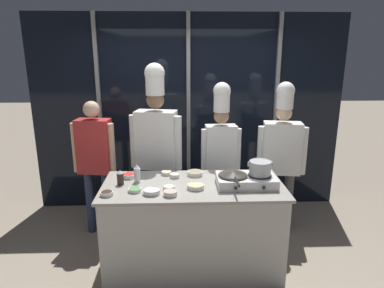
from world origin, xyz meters
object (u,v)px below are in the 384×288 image
object	(u,v)px
prep_bowl_onion	(152,191)
prep_bowl_mushrooms	(195,173)
prep_bowl_scallions	(135,190)
chef_head	(156,139)
portable_stove	(246,180)
squeeze_bottle_clear	(137,174)
prep_bowl_shrimp	(170,193)
chef_sous	(221,146)
prep_bowl_rice	(175,175)
prep_bowl_bean_sprouts	(169,187)
chef_line	(282,149)
stock_pot	(260,168)
person_guest	(95,155)
prep_bowl_ginger	(196,186)
prep_bowl_bell_pepper	(129,175)
frying_pan	(233,174)
prep_bowl_soy_glaze	(107,193)
prep_bowl_noodles	(166,173)
squeeze_bottle_soy	(120,178)

from	to	relation	value
prep_bowl_onion	prep_bowl_mushrooms	bearing A→B (deg)	47.89
prep_bowl_scallions	chef_head	bearing A→B (deg)	80.07
portable_stove	squeeze_bottle_clear	xyz separation A→B (m)	(-1.08, 0.14, 0.04)
prep_bowl_shrimp	chef_sous	world-z (taller)	chef_sous
prep_bowl_rice	chef_head	world-z (taller)	chef_head
prep_bowl_bean_sprouts	prep_bowl_shrimp	bearing A→B (deg)	-84.06
prep_bowl_bean_sprouts	chef_line	distance (m)	1.57
chef_head	prep_bowl_shrimp	bearing A→B (deg)	111.56
stock_pot	prep_bowl_bean_sprouts	size ratio (longest dim) A/B	2.10
stock_pot	prep_bowl_shrimp	size ratio (longest dim) A/B	1.89
person_guest	prep_bowl_ginger	bearing A→B (deg)	150.60
prep_bowl_mushrooms	chef_head	world-z (taller)	chef_head
prep_bowl_rice	chef_sous	distance (m)	0.80
prep_bowl_ginger	prep_bowl_bell_pepper	world-z (taller)	prep_bowl_ginger
frying_pan	person_guest	xyz separation A→B (m)	(-1.53, 0.81, -0.04)
stock_pot	chef_sous	xyz separation A→B (m)	(-0.29, 0.81, -0.01)
stock_pot	prep_bowl_bell_pepper	bearing A→B (deg)	168.67
squeeze_bottle_clear	chef_sous	distance (m)	1.15
prep_bowl_bean_sprouts	prep_bowl_ginger	world-z (taller)	prep_bowl_ginger
squeeze_bottle_clear	prep_bowl_ginger	world-z (taller)	squeeze_bottle_clear
prep_bowl_bell_pepper	prep_bowl_soy_glaze	bearing A→B (deg)	-107.25
prep_bowl_onion	stock_pot	bearing A→B (deg)	8.96
stock_pot	person_guest	distance (m)	1.96
prep_bowl_scallions	prep_bowl_noodles	size ratio (longest dim) A/B	1.12
prep_bowl_rice	chef_head	size ratio (longest dim) A/B	0.05
frying_pan	prep_bowl_rice	distance (m)	0.63
portable_stove	prep_bowl_soy_glaze	world-z (taller)	portable_stove
prep_bowl_mushrooms	prep_bowl_bell_pepper	bearing A→B (deg)	-176.51
chef_head	squeeze_bottle_clear	bearing A→B (deg)	87.58
prep_bowl_noodles	chef_sous	world-z (taller)	chef_sous
prep_bowl_scallions	chef_line	bearing A→B (deg)	27.94
prep_bowl_rice	chef_head	bearing A→B (deg)	112.04
portable_stove	prep_bowl_shrimp	world-z (taller)	portable_stove
prep_bowl_rice	prep_bowl_bell_pepper	size ratio (longest dim) A/B	0.70
prep_bowl_rice	prep_bowl_scallions	size ratio (longest dim) A/B	0.82
squeeze_bottle_soy	squeeze_bottle_clear	xyz separation A→B (m)	(0.16, 0.06, 0.02)
prep_bowl_noodles	prep_bowl_bell_pepper	size ratio (longest dim) A/B	0.77
prep_bowl_soy_glaze	prep_bowl_onion	bearing A→B (deg)	3.24
prep_bowl_ginger	squeeze_bottle_soy	bearing A→B (deg)	169.73
prep_bowl_noodles	prep_bowl_soy_glaze	xyz separation A→B (m)	(-0.53, -0.53, 0.00)
prep_bowl_mushrooms	prep_bowl_soy_glaze	distance (m)	0.97
prep_bowl_bean_sprouts	prep_bowl_mushrooms	distance (m)	0.46
squeeze_bottle_soy	chef_head	world-z (taller)	chef_head
squeeze_bottle_clear	prep_bowl_noodles	size ratio (longest dim) A/B	1.71
prep_bowl_noodles	prep_bowl_rice	bearing A→B (deg)	-44.31
squeeze_bottle_clear	chef_head	xyz separation A→B (m)	(0.16, 0.65, 0.19)
prep_bowl_ginger	prep_bowl_soy_glaze	xyz separation A→B (m)	(-0.83, -0.13, -0.00)
prep_bowl_bean_sprouts	chef_sous	world-z (taller)	chef_sous
prep_bowl_scallions	chef_head	xyz separation A→B (m)	(0.16, 0.90, 0.26)
prep_bowl_ginger	prep_bowl_noodles	bearing A→B (deg)	126.66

